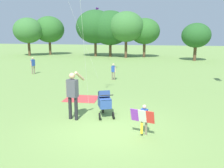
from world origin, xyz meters
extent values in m
plane|color=#75994C|center=(0.00, 0.00, 0.00)|extent=(120.00, 120.00, 0.00)
cylinder|color=brown|center=(-17.45, 24.02, 0.96)|extent=(0.36, 0.36, 1.92)
ellipsoid|color=#387033|center=(-17.45, 24.02, 3.60)|extent=(4.20, 3.78, 3.57)
cylinder|color=brown|center=(-15.28, 26.21, 0.98)|extent=(0.36, 0.36, 1.95)
ellipsoid|color=#2D6628|center=(-15.28, 26.21, 3.77)|extent=(4.53, 4.08, 3.85)
cylinder|color=brown|center=(-7.85, 25.32, 0.96)|extent=(0.36, 0.36, 1.93)
ellipsoid|color=#235623|center=(-7.85, 25.32, 4.08)|extent=(5.39, 4.86, 4.59)
cylinder|color=brown|center=(-5.69, 25.27, 0.86)|extent=(0.36, 0.36, 1.72)
ellipsoid|color=#235623|center=(-5.69, 25.27, 3.91)|extent=(5.47, 4.92, 4.65)
cylinder|color=brown|center=(-3.32, 24.20, 1.10)|extent=(0.36, 0.36, 2.20)
ellipsoid|color=#387033|center=(-3.32, 24.20, 4.04)|extent=(4.61, 4.15, 3.91)
cylinder|color=brown|center=(-1.01, 25.44, 0.93)|extent=(0.36, 0.36, 1.86)
ellipsoid|color=#2D6628|center=(-1.01, 25.44, 3.47)|extent=(4.03, 3.63, 3.43)
cylinder|color=brown|center=(5.22, 22.42, 0.81)|extent=(0.36, 0.36, 1.62)
ellipsoid|color=#235623|center=(5.22, 22.42, 2.96)|extent=(3.34, 3.01, 2.84)
cylinder|color=#7F705B|center=(1.35, -0.18, 0.24)|extent=(0.07, 0.07, 0.49)
cylinder|color=#7F705B|center=(1.20, -0.14, 0.24)|extent=(0.07, 0.07, 0.49)
cube|color=#284CA8|center=(1.28, -0.16, 0.67)|extent=(0.24, 0.18, 0.36)
cylinder|color=beige|center=(1.40, -0.19, 0.64)|extent=(0.05, 0.05, 0.32)
cylinder|color=beige|center=(1.15, -0.13, 0.64)|extent=(0.05, 0.05, 0.32)
sphere|color=beige|center=(1.28, -0.16, 0.92)|extent=(0.13, 0.13, 0.13)
cube|color=red|center=(1.48, -0.40, 0.67)|extent=(0.28, 0.21, 0.42)
cube|color=white|center=(1.23, -0.33, 0.67)|extent=(0.28, 0.21, 0.42)
cube|color=purple|center=(0.99, -0.27, 0.67)|extent=(0.28, 0.21, 0.42)
cube|color=yellow|center=(1.23, -0.35, 0.27)|extent=(0.08, 0.03, 0.36)
cylinder|color=#232328|center=(-1.57, 0.67, 0.44)|extent=(0.13, 0.13, 0.87)
cylinder|color=#232328|center=(-1.30, 0.61, 0.44)|extent=(0.13, 0.13, 0.87)
cube|color=#4C4C56|center=(-1.43, 0.64, 1.20)|extent=(0.43, 0.32, 0.65)
cylinder|color=tan|center=(-1.66, 0.70, 1.16)|extent=(0.09, 0.09, 0.58)
cylinder|color=tan|center=(-1.17, 0.72, 1.65)|extent=(0.22, 0.54, 0.41)
sphere|color=tan|center=(-1.43, 0.64, 1.66)|extent=(0.23, 0.23, 0.23)
cylinder|color=black|center=(-0.55, 1.62, 0.14)|extent=(0.15, 0.27, 0.28)
cylinder|color=black|center=(-0.45, 0.78, 0.14)|extent=(0.15, 0.27, 0.28)
cylinder|color=black|center=(0.02, 1.00, 0.14)|extent=(0.15, 0.27, 0.28)
cube|color=#2D4C93|center=(-0.37, 1.24, 0.56)|extent=(0.67, 0.77, 0.36)
cube|color=navy|center=(-0.43, 1.35, 0.86)|extent=(0.55, 0.55, 0.35)
cylinder|color=black|center=(-0.18, 0.82, 0.96)|extent=(0.45, 0.23, 0.04)
cylinder|color=silver|center=(-1.34, 1.73, 2.84)|extent=(0.32, 1.89, 5.69)
cylinder|color=silver|center=(-4.03, 8.06, 3.93)|extent=(2.28, 2.20, 7.85)
cube|color=purple|center=(-8.39, 28.15, 6.69)|extent=(0.54, 0.41, 0.54)
cylinder|color=#7F705B|center=(-8.35, 9.74, 0.33)|extent=(0.10, 0.10, 0.66)
cylinder|color=#7F705B|center=(-8.42, 9.55, 0.33)|extent=(0.10, 0.10, 0.66)
cube|color=#284CA8|center=(-8.38, 9.64, 0.91)|extent=(0.26, 0.33, 0.49)
cylinder|color=tan|center=(-8.33, 9.81, 0.87)|extent=(0.07, 0.07, 0.44)
cylinder|color=tan|center=(-8.44, 9.47, 0.87)|extent=(0.07, 0.07, 0.44)
sphere|color=tan|center=(-8.38, 9.64, 1.25)|extent=(0.17, 0.17, 0.17)
cylinder|color=#7F705B|center=(-1.55, 8.57, 0.28)|extent=(0.08, 0.08, 0.56)
cylinder|color=#7F705B|center=(-1.71, 8.64, 0.28)|extent=(0.08, 0.08, 0.56)
cube|color=#284CA8|center=(-1.63, 8.60, 0.77)|extent=(0.29, 0.24, 0.42)
cylinder|color=beige|center=(-1.49, 8.54, 0.75)|extent=(0.06, 0.06, 0.38)
cylinder|color=beige|center=(-1.77, 8.67, 0.75)|extent=(0.06, 0.06, 0.38)
sphere|color=beige|center=(-1.63, 8.60, 1.07)|extent=(0.15, 0.15, 0.15)
cube|color=#CC3D3D|center=(-2.12, 3.44, 0.01)|extent=(1.69, 1.48, 0.02)
camera|label=1|loc=(1.85, -7.37, 3.17)|focal=38.33mm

